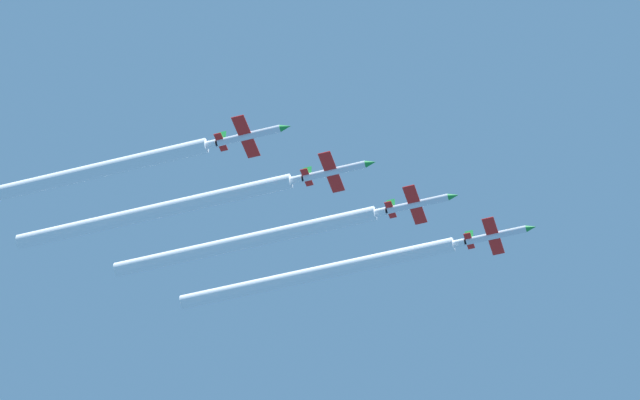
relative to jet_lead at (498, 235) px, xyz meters
The scene contains 8 objects.
jet_lead is the anchor object (origin of this frame).
jet_second_echelon 13.86m from the jet_lead, 41.07° to the right, with size 7.45×10.85×2.61m.
jet_third_echelon 27.99m from the jet_lead, 41.00° to the right, with size 7.45×10.85×2.61m.
jet_fourth_echelon 41.82m from the jet_lead, 40.87° to the right, with size 7.45×10.85×2.61m.
smoke_trail_lead 26.76m from the jet_lead, 90.00° to the right, with size 2.08×43.55×2.08m.
smoke_trail_second_echelon 36.08m from the jet_lead, 73.24° to the right, with size 2.08×40.95×2.08m.
smoke_trail_third_echelon 49.26m from the jet_lead, 64.71° to the right, with size 2.08×42.42×2.08m.
smoke_trail_fourth_echelon 59.25m from the jet_lead, 57.83° to the right, with size 2.08×35.61×2.08m.
Camera 1 is at (164.05, 40.50, 1.76)m, focal length 102.02 mm.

